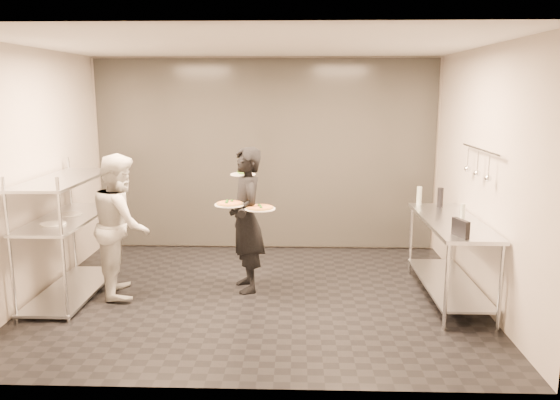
{
  "coord_description": "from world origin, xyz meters",
  "views": [
    {
      "loc": [
        0.46,
        -5.94,
        2.33
      ],
      "look_at": [
        0.27,
        0.15,
        1.1
      ],
      "focal_mm": 35.0,
      "sensor_mm": 36.0,
      "label": 1
    }
  ],
  "objects_px": {
    "prep_counter": "(450,245)",
    "pos_monitor": "(461,228)",
    "salad_plate": "(243,173)",
    "bottle_clear": "(463,212)",
    "bottle_dark": "(440,198)",
    "waiter": "(246,220)",
    "pass_rack": "(68,230)",
    "chef": "(121,225)",
    "bottle_green": "(419,196)",
    "pizza_plate_near": "(230,204)",
    "pizza_plate_far": "(260,208)"
  },
  "relations": [
    {
      "from": "waiter",
      "to": "bottle_dark",
      "type": "xyz_separation_m",
      "value": [
        2.34,
        0.43,
        0.19
      ]
    },
    {
      "from": "pizza_plate_far",
      "to": "bottle_dark",
      "type": "distance_m",
      "value": 2.26
    },
    {
      "from": "chef",
      "to": "salad_plate",
      "type": "xyz_separation_m",
      "value": [
        1.36,
        0.44,
        0.54
      ]
    },
    {
      "from": "pizza_plate_near",
      "to": "bottle_green",
      "type": "bearing_deg",
      "value": 18.9
    },
    {
      "from": "salad_plate",
      "to": "bottle_dark",
      "type": "distance_m",
      "value": 2.42
    },
    {
      "from": "bottle_dark",
      "to": "prep_counter",
      "type": "bearing_deg",
      "value": -92.5
    },
    {
      "from": "pizza_plate_near",
      "to": "pizza_plate_far",
      "type": "xyz_separation_m",
      "value": [
        0.34,
        -0.05,
        -0.03
      ]
    },
    {
      "from": "pizza_plate_near",
      "to": "pos_monitor",
      "type": "bearing_deg",
      "value": -17.41
    },
    {
      "from": "pos_monitor",
      "to": "pass_rack",
      "type": "bearing_deg",
      "value": 152.67
    },
    {
      "from": "bottle_clear",
      "to": "prep_counter",
      "type": "bearing_deg",
      "value": -169.0
    },
    {
      "from": "waiter",
      "to": "bottle_dark",
      "type": "distance_m",
      "value": 2.38
    },
    {
      "from": "waiter",
      "to": "bottle_dark",
      "type": "height_order",
      "value": "waiter"
    },
    {
      "from": "waiter",
      "to": "pizza_plate_near",
      "type": "distance_m",
      "value": 0.35
    },
    {
      "from": "pass_rack",
      "to": "bottle_clear",
      "type": "xyz_separation_m",
      "value": [
        4.45,
        0.03,
        0.24
      ]
    },
    {
      "from": "pizza_plate_near",
      "to": "bottle_dark",
      "type": "xyz_separation_m",
      "value": [
        2.5,
        0.63,
        -0.04
      ]
    },
    {
      "from": "salad_plate",
      "to": "pos_monitor",
      "type": "xyz_separation_m",
      "value": [
        2.25,
        -1.23,
        -0.35
      ]
    },
    {
      "from": "waiter",
      "to": "bottle_clear",
      "type": "bearing_deg",
      "value": 68.19
    },
    {
      "from": "bottle_clear",
      "to": "pizza_plate_near",
      "type": "bearing_deg",
      "value": -179.91
    },
    {
      "from": "waiter",
      "to": "pizza_plate_far",
      "type": "distance_m",
      "value": 0.36
    },
    {
      "from": "pos_monitor",
      "to": "bottle_dark",
      "type": "relative_size",
      "value": 0.99
    },
    {
      "from": "pass_rack",
      "to": "prep_counter",
      "type": "height_order",
      "value": "pass_rack"
    },
    {
      "from": "bottle_clear",
      "to": "bottle_dark",
      "type": "relative_size",
      "value": 0.72
    },
    {
      "from": "pizza_plate_far",
      "to": "bottle_green",
      "type": "bearing_deg",
      "value": 23.18
    },
    {
      "from": "bottle_clear",
      "to": "bottle_dark",
      "type": "distance_m",
      "value": 0.63
    },
    {
      "from": "prep_counter",
      "to": "bottle_dark",
      "type": "xyz_separation_m",
      "value": [
        0.03,
        0.65,
        0.42
      ]
    },
    {
      "from": "pass_rack",
      "to": "pizza_plate_far",
      "type": "bearing_deg",
      "value": -0.72
    },
    {
      "from": "salad_plate",
      "to": "waiter",
      "type": "bearing_deg",
      "value": -77.74
    },
    {
      "from": "prep_counter",
      "to": "salad_plate",
      "type": "xyz_separation_m",
      "value": [
        -2.37,
        0.51,
        0.73
      ]
    },
    {
      "from": "salad_plate",
      "to": "bottle_dark",
      "type": "relative_size",
      "value": 1.24
    },
    {
      "from": "salad_plate",
      "to": "bottle_green",
      "type": "xyz_separation_m",
      "value": [
        2.18,
        0.29,
        -0.32
      ]
    },
    {
      "from": "chef",
      "to": "bottle_dark",
      "type": "relative_size",
      "value": 6.72
    },
    {
      "from": "prep_counter",
      "to": "pizza_plate_near",
      "type": "distance_m",
      "value": 2.52
    },
    {
      "from": "pizza_plate_near",
      "to": "salad_plate",
      "type": "xyz_separation_m",
      "value": [
        0.1,
        0.49,
        0.28
      ]
    },
    {
      "from": "chef",
      "to": "bottle_green",
      "type": "relative_size",
      "value": 7.14
    },
    {
      "from": "prep_counter",
      "to": "pos_monitor",
      "type": "relative_size",
      "value": 7.5
    },
    {
      "from": "prep_counter",
      "to": "bottle_clear",
      "type": "height_order",
      "value": "bottle_clear"
    },
    {
      "from": "salad_plate",
      "to": "pizza_plate_far",
      "type": "bearing_deg",
      "value": -66.14
    },
    {
      "from": "pos_monitor",
      "to": "bottle_green",
      "type": "distance_m",
      "value": 1.52
    },
    {
      "from": "prep_counter",
      "to": "pizza_plate_near",
      "type": "relative_size",
      "value": 5.34
    },
    {
      "from": "pass_rack",
      "to": "bottle_dark",
      "type": "distance_m",
      "value": 4.42
    },
    {
      "from": "chef",
      "to": "bottle_green",
      "type": "bearing_deg",
      "value": -94.61
    },
    {
      "from": "prep_counter",
      "to": "salad_plate",
      "type": "bearing_deg",
      "value": 167.88
    },
    {
      "from": "pizza_plate_far",
      "to": "waiter",
      "type": "bearing_deg",
      "value": 125.27
    },
    {
      "from": "pizza_plate_far",
      "to": "chef",
      "type": "bearing_deg",
      "value": 176.54
    },
    {
      "from": "bottle_clear",
      "to": "bottle_green",
      "type": "bearing_deg",
      "value": 111.8
    },
    {
      "from": "chef",
      "to": "waiter",
      "type": "bearing_deg",
      "value": -100.26
    },
    {
      "from": "prep_counter",
      "to": "bottle_green",
      "type": "xyz_separation_m",
      "value": [
        -0.19,
        0.8,
        0.41
      ]
    },
    {
      "from": "pizza_plate_near",
      "to": "bottle_clear",
      "type": "height_order",
      "value": "pizza_plate_near"
    },
    {
      "from": "waiter",
      "to": "salad_plate",
      "type": "relative_size",
      "value": 5.62
    },
    {
      "from": "salad_plate",
      "to": "prep_counter",
      "type": "bearing_deg",
      "value": -12.12
    }
  ]
}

